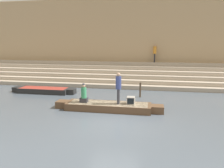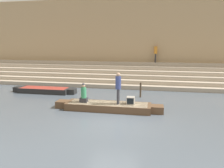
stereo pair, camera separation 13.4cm
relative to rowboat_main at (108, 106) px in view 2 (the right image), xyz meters
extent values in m
plane|color=#4C5660|center=(0.66, -1.93, -0.22)|extent=(120.00, 120.00, 0.00)
cube|color=tan|center=(0.66, 7.74, -0.05)|extent=(36.00, 4.04, 0.33)
cube|color=#B2A28D|center=(0.66, 8.08, 0.28)|extent=(36.00, 3.37, 0.33)
cube|color=tan|center=(0.66, 8.42, 0.61)|extent=(36.00, 2.69, 0.33)
cube|color=#B2A28D|center=(0.66, 8.75, 0.94)|extent=(36.00, 2.02, 0.33)
cube|color=tan|center=(0.66, 9.09, 1.26)|extent=(36.00, 1.35, 0.33)
cube|color=#B2A28D|center=(0.66, 9.43, 1.59)|extent=(36.00, 0.67, 0.33)
cube|color=tan|center=(0.66, 10.36, 3.83)|extent=(34.20, 1.20, 8.10)
cube|color=brown|center=(0.66, 9.74, 0.08)|extent=(34.20, 0.12, 0.60)
cube|color=brown|center=(0.00, 0.00, -0.01)|extent=(4.90, 1.29, 0.40)
cube|color=tan|center=(0.00, 0.00, 0.16)|extent=(4.50, 1.19, 0.05)
cube|color=brown|center=(2.79, 0.00, -0.01)|extent=(0.69, 0.71, 0.40)
cube|color=brown|center=(-2.79, 0.00, -0.01)|extent=(0.69, 0.71, 0.40)
cylinder|color=olive|center=(-0.73, 0.74, 0.09)|extent=(2.99, 0.04, 0.04)
cylinder|color=#28282D|center=(0.60, 0.04, 0.62)|extent=(0.13, 0.13, 0.87)
cylinder|color=#28282D|center=(0.60, -0.13, 0.62)|extent=(0.13, 0.13, 0.87)
cylinder|color=navy|center=(0.60, -0.05, 1.41)|extent=(0.32, 0.32, 0.72)
sphere|color=tan|center=(0.60, -0.05, 1.88)|extent=(0.21, 0.21, 0.21)
cube|color=#28282D|center=(-1.45, -0.03, 0.31)|extent=(0.44, 0.35, 0.25)
cylinder|color=#338456|center=(-1.45, -0.03, 0.75)|extent=(0.32, 0.32, 0.61)
sphere|color=tan|center=(-1.45, -0.03, 1.16)|extent=(0.21, 0.21, 0.21)
sphere|color=#333338|center=(-1.45, -0.03, 1.23)|extent=(0.17, 0.17, 0.17)
cube|color=#9E998E|center=(1.30, 0.08, 0.39)|extent=(0.45, 0.41, 0.42)
cube|color=black|center=(1.30, -0.13, 0.39)|extent=(0.37, 0.02, 0.34)
cube|color=black|center=(-5.79, 3.40, -0.02)|extent=(3.97, 1.22, 0.39)
cube|color=#993328|center=(-5.79, 3.40, 0.15)|extent=(3.65, 1.12, 0.05)
cube|color=black|center=(-3.52, 3.40, -0.02)|extent=(0.56, 0.67, 0.39)
cube|color=black|center=(-8.05, 3.40, -0.02)|extent=(0.56, 0.67, 0.39)
cylinder|color=#473828|center=(1.65, 3.37, 0.32)|extent=(0.13, 0.13, 1.06)
cylinder|color=#28282D|center=(2.63, 9.51, 2.17)|extent=(0.13, 0.13, 0.82)
cylinder|color=#28282D|center=(2.63, 9.35, 2.17)|extent=(0.13, 0.13, 0.82)
cylinder|color=orange|center=(2.63, 9.43, 2.92)|extent=(0.30, 0.30, 0.69)
sphere|color=tan|center=(2.63, 9.43, 3.36)|extent=(0.20, 0.20, 0.20)
camera|label=1|loc=(2.40, -11.92, 3.62)|focal=35.00mm
camera|label=2|loc=(2.53, -11.89, 3.62)|focal=35.00mm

